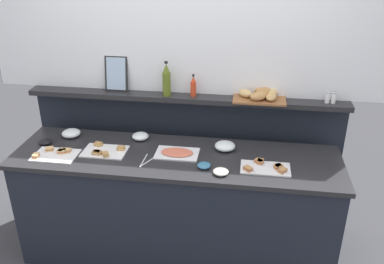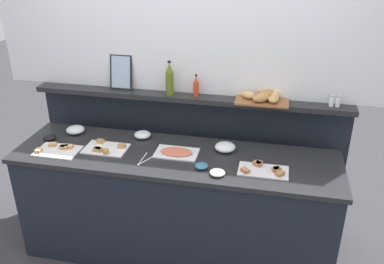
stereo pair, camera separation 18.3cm
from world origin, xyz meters
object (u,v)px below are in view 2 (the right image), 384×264
object	(u,v)px
sandwich_platter_rear	(58,150)
serving_tongs	(144,160)
salt_shaker	(332,101)
framed_picture	(121,72)
glass_bowl_large	(75,130)
olive_oil_bottle	(170,80)
cold_cuts_platter	(177,153)
glass_bowl_medium	(225,147)
sandwich_platter_front	(264,170)
pepper_shaker	(338,101)
bread_basket	(265,96)
hot_sauce_bottle	(196,87)
sandwich_platter_side	(106,148)
condiment_bowl_dark	(202,166)
condiment_bowl_red	(217,173)
glass_bowl_small	(142,135)
condiment_bowl_teal	(50,137)

from	to	relation	value
sandwich_platter_rear	serving_tongs	bearing A→B (deg)	0.12
salt_shaker	framed_picture	size ratio (longest dim) A/B	0.31
glass_bowl_large	olive_oil_bottle	xyz separation A→B (m)	(0.74, 0.22, 0.40)
sandwich_platter_rear	cold_cuts_platter	bearing A→B (deg)	9.48
glass_bowl_medium	olive_oil_bottle	xyz separation A→B (m)	(-0.49, 0.27, 0.40)
sandwich_platter_front	sandwich_platter_rear	distance (m)	1.52
sandwich_platter_front	glass_bowl_medium	world-z (taller)	glass_bowl_medium
pepper_shaker	bread_basket	size ratio (longest dim) A/B	0.22
sandwich_platter_front	hot_sauce_bottle	xyz separation A→B (m)	(-0.58, 0.53, 0.37)
sandwich_platter_front	serving_tongs	xyz separation A→B (m)	(-0.84, -0.03, -0.01)
sandwich_platter_side	bread_basket	bearing A→B (deg)	22.53
sandwich_platter_rear	salt_shaker	world-z (taller)	salt_shaker
condiment_bowl_dark	condiment_bowl_red	bearing A→B (deg)	-29.31
serving_tongs	pepper_shaker	bearing A→B (deg)	22.64
glass_bowl_medium	serving_tongs	world-z (taller)	glass_bowl_medium
condiment_bowl_red	framed_picture	distance (m)	1.21
glass_bowl_small	glass_bowl_medium	bearing A→B (deg)	-6.64
condiment_bowl_teal	framed_picture	xyz separation A→B (m)	(0.46, 0.43, 0.43)
cold_cuts_platter	olive_oil_bottle	world-z (taller)	olive_oil_bottle
condiment_bowl_dark	pepper_shaker	size ratio (longest dim) A/B	1.08
bread_basket	sandwich_platter_side	bearing A→B (deg)	-157.47
cold_cuts_platter	pepper_shaker	bearing A→B (deg)	19.94
salt_shaker	pepper_shaker	bearing A→B (deg)	0.00
sandwich_platter_front	serving_tongs	size ratio (longest dim) A/B	1.81
condiment_bowl_teal	glass_bowl_medium	bearing A→B (deg)	4.38
glass_bowl_large	glass_bowl_small	size ratio (longest dim) A/B	1.13
glass_bowl_small	cold_cuts_platter	bearing A→B (deg)	-31.40
condiment_bowl_red	framed_picture	bearing A→B (deg)	143.32
hot_sauce_bottle	pepper_shaker	world-z (taller)	hot_sauce_bottle
cold_cuts_platter	hot_sauce_bottle	xyz separation A→B (m)	(0.06, 0.41, 0.37)
salt_shaker	bread_basket	distance (m)	0.49
cold_cuts_platter	glass_bowl_large	bearing A→B (deg)	169.26
serving_tongs	condiment_bowl_red	bearing A→B (deg)	-9.00
glass_bowl_medium	hot_sauce_bottle	bearing A→B (deg)	134.38
pepper_shaker	sandwich_platter_front	bearing A→B (deg)	-132.50
glass_bowl_medium	pepper_shaker	distance (m)	0.90
sandwich_platter_side	condiment_bowl_dark	world-z (taller)	sandwich_platter_side
condiment_bowl_dark	pepper_shaker	world-z (taller)	pepper_shaker
sandwich_platter_front	framed_picture	xyz separation A→B (m)	(-1.21, 0.57, 0.44)
olive_oil_bottle	bread_basket	distance (m)	0.75
sandwich_platter_side	cold_cuts_platter	world-z (taller)	sandwich_platter_side
sandwich_platter_side	sandwich_platter_front	xyz separation A→B (m)	(1.18, -0.07, 0.00)
glass_bowl_large	sandwich_platter_front	bearing A→B (deg)	-10.61
bread_basket	serving_tongs	bearing A→B (deg)	-144.58
sandwich_platter_front	condiment_bowl_teal	xyz separation A→B (m)	(-1.68, 0.14, 0.01)
olive_oil_bottle	bread_basket	bearing A→B (deg)	2.15
cold_cuts_platter	condiment_bowl_teal	world-z (taller)	condiment_bowl_teal
condiment_bowl_teal	olive_oil_bottle	xyz separation A→B (m)	(0.89, 0.37, 0.41)
glass_bowl_large	framed_picture	bearing A→B (deg)	41.40
condiment_bowl_teal	pepper_shaker	world-z (taller)	pepper_shaker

